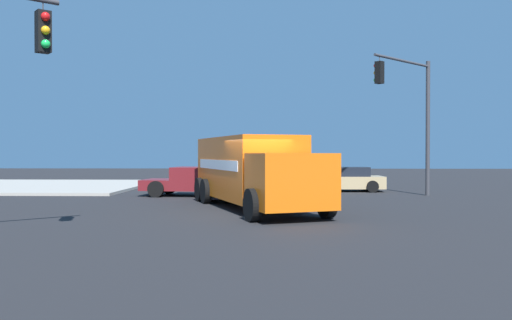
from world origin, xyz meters
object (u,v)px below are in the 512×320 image
Objects in this scene: delivery_truck at (253,170)px; sedan_tan at (343,179)px; pickup_maroon at (196,181)px; traffic_light_primary at (413,106)px.

sedan_tan is (8.60, -4.52, -0.78)m from delivery_truck.
delivery_truck is 9.75m from sedan_tan.
pickup_maroon reaches higher than sedan_tan.
delivery_truck reaches higher than pickup_maroon.
traffic_light_primary reaches higher than pickup_maroon.
traffic_light_primary is 1.21× the size of pickup_maroon.
delivery_truck reaches higher than sedan_tan.
traffic_light_primary reaches higher than delivery_truck.
traffic_light_primary is 5.75m from sedan_tan.
sedan_tan is (3.22, -7.45, -0.10)m from pickup_maroon.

